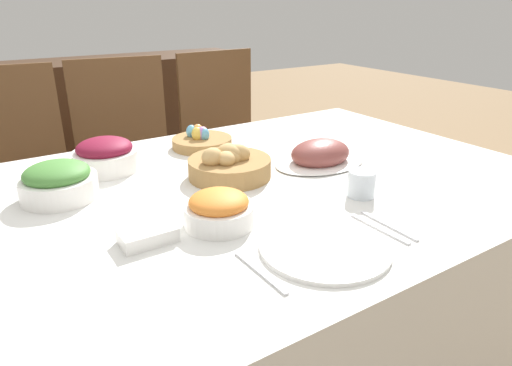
# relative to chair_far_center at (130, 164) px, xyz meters

# --- Properties ---
(dining_table) EXTENTS (1.83, 1.16, 0.74)m
(dining_table) POSITION_rel_chair_far_center_xyz_m (0.01, -0.92, -0.16)
(dining_table) COLOR silver
(dining_table) RESTS_ON ground
(chair_far_center) EXTENTS (0.47, 0.47, 0.99)m
(chair_far_center) POSITION_rel_chair_far_center_xyz_m (0.00, 0.00, 0.00)
(chair_far_center) COLOR brown
(chair_far_center) RESTS_ON ground
(chair_far_left) EXTENTS (0.46, 0.46, 0.99)m
(chair_far_left) POSITION_rel_chair_far_center_xyz_m (-0.47, 0.00, 0.00)
(chair_far_left) COLOR brown
(chair_far_left) RESTS_ON ground
(chair_far_right) EXTENTS (0.44, 0.44, 0.99)m
(chair_far_right) POSITION_rel_chair_far_center_xyz_m (0.52, 0.00, 0.00)
(chair_far_right) COLOR brown
(chair_far_right) RESTS_ON ground
(sideboard) EXTENTS (1.42, 0.44, 0.91)m
(sideboard) POSITION_rel_chair_far_center_xyz_m (0.27, 0.78, -0.08)
(sideboard) COLOR #3D2616
(sideboard) RESTS_ON ground
(bread_basket) EXTENTS (0.24, 0.24, 0.10)m
(bread_basket) POSITION_rel_chair_far_center_xyz_m (0.03, -0.85, 0.25)
(bread_basket) COLOR #9E7542
(bread_basket) RESTS_ON dining_table
(egg_basket) EXTENTS (0.21, 0.21, 0.08)m
(egg_basket) POSITION_rel_chair_far_center_xyz_m (0.10, -0.54, 0.23)
(egg_basket) COLOR #9E7542
(egg_basket) RESTS_ON dining_table
(ham_platter) EXTENTS (0.31, 0.22, 0.09)m
(ham_platter) POSITION_rel_chair_far_center_xyz_m (0.34, -0.90, 0.24)
(ham_platter) COLOR white
(ham_platter) RESTS_ON dining_table
(green_salad_bowl) EXTENTS (0.20, 0.20, 0.10)m
(green_salad_bowl) POSITION_rel_chair_far_center_xyz_m (-0.41, -0.74, 0.25)
(green_salad_bowl) COLOR white
(green_salad_bowl) RESTS_ON dining_table
(beet_salad_bowl) EXTENTS (0.20, 0.20, 0.10)m
(beet_salad_bowl) POSITION_rel_chair_far_center_xyz_m (-0.25, -0.59, 0.26)
(beet_salad_bowl) COLOR white
(beet_salad_bowl) RESTS_ON dining_table
(carrot_bowl) EXTENTS (0.16, 0.16, 0.08)m
(carrot_bowl) POSITION_rel_chair_far_center_xyz_m (-0.14, -1.10, 0.25)
(carrot_bowl) COLOR white
(carrot_bowl) RESTS_ON dining_table
(dinner_plate) EXTENTS (0.28, 0.28, 0.01)m
(dinner_plate) POSITION_rel_chair_far_center_xyz_m (-0.01, -1.32, 0.21)
(dinner_plate) COLOR white
(dinner_plate) RESTS_ON dining_table
(fork) EXTENTS (0.01, 0.17, 0.00)m
(fork) POSITION_rel_chair_far_center_xyz_m (-0.17, -1.32, 0.21)
(fork) COLOR silver
(fork) RESTS_ON dining_table
(knife) EXTENTS (0.01, 0.17, 0.00)m
(knife) POSITION_rel_chair_far_center_xyz_m (0.16, -1.32, 0.21)
(knife) COLOR silver
(knife) RESTS_ON dining_table
(spoon) EXTENTS (0.01, 0.17, 0.00)m
(spoon) POSITION_rel_chair_far_center_xyz_m (0.19, -1.32, 0.21)
(spoon) COLOR silver
(spoon) RESTS_ON dining_table
(drinking_cup) EXTENTS (0.07, 0.07, 0.07)m
(drinking_cup) POSITION_rel_chair_far_center_xyz_m (0.26, -1.16, 0.24)
(drinking_cup) COLOR silver
(drinking_cup) RESTS_ON dining_table
(butter_dish) EXTENTS (0.12, 0.07, 0.03)m
(butter_dish) POSITION_rel_chair_far_center_xyz_m (-0.30, -1.09, 0.22)
(butter_dish) COLOR white
(butter_dish) RESTS_ON dining_table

